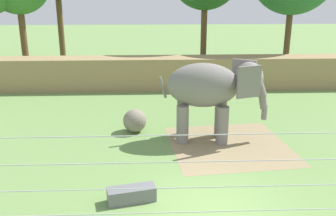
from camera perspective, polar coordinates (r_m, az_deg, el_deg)
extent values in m
plane|color=#6B8E4C|center=(11.06, 7.25, -15.05)|extent=(120.00, 120.00, 0.00)
cube|color=#937F5B|center=(15.24, 9.27, -5.61)|extent=(5.04, 5.13, 0.01)
cube|color=#997F56|center=(23.58, 1.84, 5.38)|extent=(36.00, 1.80, 1.97)
cylinder|color=gray|center=(15.92, 7.97, -1.55)|extent=(0.49, 0.49, 1.55)
cylinder|color=gray|center=(15.12, 8.26, -2.60)|extent=(0.49, 0.49, 1.55)
cylinder|color=gray|center=(15.85, 2.25, -1.47)|extent=(0.49, 0.49, 1.55)
cylinder|color=gray|center=(15.04, 2.23, -2.53)|extent=(0.49, 0.49, 1.55)
ellipsoid|color=gray|center=(15.02, 5.34, 3.49)|extent=(3.01, 1.80, 1.78)
ellipsoid|color=gray|center=(15.15, 12.24, 4.49)|extent=(1.20, 1.31, 1.28)
cube|color=gray|center=(15.77, 11.46, 5.04)|extent=(0.92, 0.60, 1.22)
cube|color=gray|center=(14.49, 12.23, 3.90)|extent=(0.98, 0.44, 1.22)
cylinder|color=gray|center=(15.34, 13.89, 2.77)|extent=(0.57, 0.40, 0.69)
cylinder|color=gray|center=(15.49, 14.25, 1.01)|extent=(0.42, 0.32, 0.65)
cylinder|color=gray|center=(15.64, 14.44, -0.60)|extent=(0.25, 0.25, 0.61)
cylinder|color=gray|center=(15.06, -0.80, 3.16)|extent=(0.35, 0.14, 0.89)
sphere|color=gray|center=(16.34, -5.08, -1.94)|extent=(1.02, 1.02, 1.02)
cylinder|color=#B7B7BC|center=(7.87, 11.12, -15.10)|extent=(11.50, 0.02, 0.02)
cylinder|color=#B7B7BC|center=(7.60, 11.36, -11.62)|extent=(11.50, 0.02, 0.02)
cylinder|color=#B7B7BC|center=(7.35, 11.62, -7.88)|extent=(11.50, 0.02, 0.02)
cylinder|color=#B7B7BC|center=(7.14, 11.88, -3.91)|extent=(11.50, 0.02, 0.02)
cube|color=slate|center=(11.29, -5.57, -12.94)|extent=(1.48, 0.81, 0.44)
cylinder|color=brown|center=(27.88, -21.01, 9.07)|extent=(0.44, 0.44, 4.78)
cylinder|color=brown|center=(29.06, 17.68, 9.75)|extent=(0.44, 0.44, 4.84)
cylinder|color=brown|center=(27.98, 5.43, 10.45)|extent=(0.44, 0.44, 5.06)
cylinder|color=brown|center=(30.57, -15.95, 11.23)|extent=(0.44, 0.44, 5.89)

